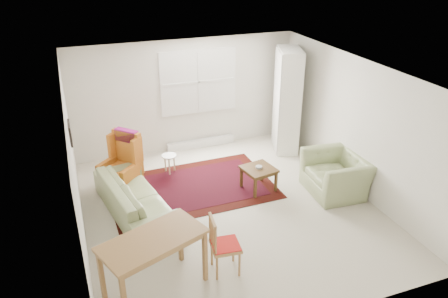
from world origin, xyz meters
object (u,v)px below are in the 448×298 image
object	(u,v)px
coffee_table	(258,179)
cabinet	(287,101)
wingback_chair	(119,162)
desk_chair	(225,244)
desk	(155,265)
sofa	(135,191)
armchair	(337,171)
stool	(170,164)

from	to	relation	value
coffee_table	cabinet	xyz separation A→B (m)	(1.34, 1.49, 0.92)
coffee_table	wingback_chair	bearing A→B (deg)	158.43
coffee_table	desk_chair	world-z (taller)	desk_chair
coffee_table	desk_chair	distance (m)	2.40
desk_chair	desk	bearing A→B (deg)	98.74
cabinet	desk	bearing A→B (deg)	-118.85
cabinet	desk	distance (m)	5.18
sofa	coffee_table	distance (m)	2.35
armchair	stool	xyz separation A→B (m)	(-2.78, 1.82, -0.25)
cabinet	desk	xyz separation A→B (m)	(-3.77, -3.48, -0.71)
desk	armchair	bearing A→B (deg)	20.43
coffee_table	stool	distance (m)	1.90
desk_chair	coffee_table	bearing A→B (deg)	-29.86
armchair	coffee_table	distance (m)	1.48
desk_chair	wingback_chair	bearing A→B (deg)	26.11
sofa	desk_chair	xyz separation A→B (m)	(0.94, -1.92, 0.02)
sofa	stool	distance (m)	1.57
armchair	cabinet	distance (m)	2.19
stool	sofa	bearing A→B (deg)	-125.65
stool	desk_chair	distance (m)	3.19
armchair	desk_chair	bearing A→B (deg)	-60.11
sofa	stool	bearing A→B (deg)	-45.98
armchair	coffee_table	xyz separation A→B (m)	(-1.34, 0.58, -0.22)
armchair	cabinet	bearing A→B (deg)	-176.40
armchair	coffee_table	bearing A→B (deg)	-109.78
armchair	cabinet	world-z (taller)	cabinet
desk	desk_chair	world-z (taller)	desk_chair
sofa	stool	xyz separation A→B (m)	(0.90, 1.26, -0.24)
coffee_table	desk_chair	bearing A→B (deg)	-125.85
sofa	cabinet	size ratio (longest dim) A/B	0.96
sofa	wingback_chair	distance (m)	1.00
cabinet	stool	bearing A→B (deg)	-156.38
armchair	wingback_chair	bearing A→B (deg)	-108.61
coffee_table	desk	bearing A→B (deg)	-140.69
cabinet	desk_chair	size ratio (longest dim) A/B	2.49
cabinet	coffee_table	bearing A→B (deg)	-113.52
sofa	stool	size ratio (longest dim) A/B	5.42
desk	desk_chair	distance (m)	1.03
wingback_chair	coffee_table	distance (m)	2.67
wingback_chair	desk	xyz separation A→B (m)	(0.04, -2.96, -0.12)
coffee_table	stool	bearing A→B (deg)	139.23
wingback_chair	cabinet	distance (m)	3.89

